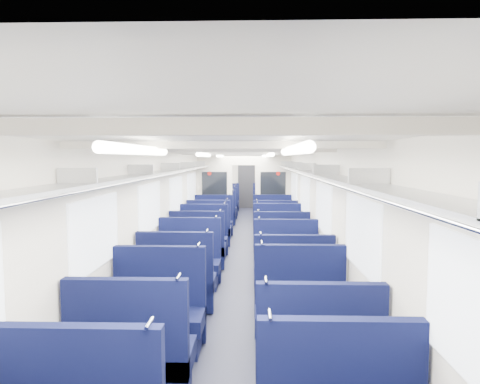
% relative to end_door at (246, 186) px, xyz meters
% --- Properties ---
extents(floor, '(2.80, 18.00, 0.01)m').
position_rel_end_door_xyz_m(floor, '(0.00, -8.94, -1.00)').
color(floor, black).
rests_on(floor, ground).
extents(ceiling, '(2.80, 18.00, 0.01)m').
position_rel_end_door_xyz_m(ceiling, '(0.00, -8.94, 1.35)').
color(ceiling, white).
rests_on(ceiling, wall_left).
extents(wall_left, '(0.02, 18.00, 2.35)m').
position_rel_end_door_xyz_m(wall_left, '(-1.40, -8.94, 0.18)').
color(wall_left, beige).
rests_on(wall_left, floor).
extents(dado_left, '(0.03, 17.90, 0.70)m').
position_rel_end_door_xyz_m(dado_left, '(-1.39, -8.94, -0.65)').
color(dado_left, black).
rests_on(dado_left, floor).
extents(wall_right, '(0.02, 18.00, 2.35)m').
position_rel_end_door_xyz_m(wall_right, '(1.40, -8.94, 0.18)').
color(wall_right, beige).
rests_on(wall_right, floor).
extents(dado_right, '(0.03, 17.90, 0.70)m').
position_rel_end_door_xyz_m(dado_right, '(1.39, -8.94, -0.65)').
color(dado_right, black).
rests_on(dado_right, floor).
extents(wall_far, '(2.80, 0.02, 2.35)m').
position_rel_end_door_xyz_m(wall_far, '(0.00, 0.06, 0.18)').
color(wall_far, beige).
rests_on(wall_far, floor).
extents(luggage_rack_left, '(0.36, 17.40, 0.18)m').
position_rel_end_door_xyz_m(luggage_rack_left, '(-1.21, -8.94, 0.97)').
color(luggage_rack_left, '#B2B5BA').
rests_on(luggage_rack_left, wall_left).
extents(luggage_rack_right, '(0.36, 17.40, 0.18)m').
position_rel_end_door_xyz_m(luggage_rack_right, '(1.21, -8.94, 0.97)').
color(luggage_rack_right, '#B2B5BA').
rests_on(luggage_rack_right, wall_right).
extents(windows, '(2.78, 15.60, 0.75)m').
position_rel_end_door_xyz_m(windows, '(0.00, -9.40, 0.42)').
color(windows, white).
rests_on(windows, wall_left).
extents(ceiling_fittings, '(2.70, 16.06, 0.11)m').
position_rel_end_door_xyz_m(ceiling_fittings, '(0.00, -9.20, 1.29)').
color(ceiling_fittings, silver).
rests_on(ceiling_fittings, ceiling).
extents(end_door, '(0.75, 0.06, 2.00)m').
position_rel_end_door_xyz_m(end_door, '(0.00, 0.00, 0.00)').
color(end_door, black).
rests_on(end_door, floor).
extents(bulkhead, '(2.80, 0.10, 2.35)m').
position_rel_end_door_xyz_m(bulkhead, '(-0.00, -5.96, 0.23)').
color(bulkhead, silver).
rests_on(bulkhead, floor).
extents(seat_4, '(1.08, 0.60, 1.21)m').
position_rel_end_door_xyz_m(seat_4, '(-0.83, -14.80, -0.63)').
color(seat_4, '#0A0F34').
rests_on(seat_4, floor).
extents(seat_5, '(1.08, 0.60, 1.21)m').
position_rel_end_door_xyz_m(seat_5, '(0.83, -14.88, -0.63)').
color(seat_5, '#0A0F34').
rests_on(seat_5, floor).
extents(seat_6, '(1.08, 0.60, 1.21)m').
position_rel_end_door_xyz_m(seat_6, '(-0.83, -13.78, -0.63)').
color(seat_6, '#0A0F34').
rests_on(seat_6, floor).
extents(seat_7, '(1.08, 0.60, 1.21)m').
position_rel_end_door_xyz_m(seat_7, '(0.83, -13.65, -0.63)').
color(seat_7, '#0A0F34').
rests_on(seat_7, floor).
extents(seat_8, '(1.08, 0.60, 1.21)m').
position_rel_end_door_xyz_m(seat_8, '(-0.83, -12.53, -0.63)').
color(seat_8, '#0A0F34').
rests_on(seat_8, floor).
extents(seat_9, '(1.08, 0.60, 1.21)m').
position_rel_end_door_xyz_m(seat_9, '(0.83, -12.71, -0.63)').
color(seat_9, '#0A0F34').
rests_on(seat_9, floor).
extents(seat_10, '(1.08, 0.60, 1.21)m').
position_rel_end_door_xyz_m(seat_10, '(-0.83, -11.41, -0.63)').
color(seat_10, '#0A0F34').
rests_on(seat_10, floor).
extents(seat_11, '(1.08, 0.60, 1.21)m').
position_rel_end_door_xyz_m(seat_11, '(0.83, -11.57, -0.63)').
color(seat_11, '#0A0F34').
rests_on(seat_11, floor).
extents(seat_12, '(1.08, 0.60, 1.21)m').
position_rel_end_door_xyz_m(seat_12, '(-0.83, -10.21, -0.63)').
color(seat_12, '#0A0F34').
rests_on(seat_12, floor).
extents(seat_13, '(1.08, 0.60, 1.21)m').
position_rel_end_door_xyz_m(seat_13, '(0.83, -10.28, -0.63)').
color(seat_13, '#0A0F34').
rests_on(seat_13, floor).
extents(seat_14, '(1.08, 0.60, 1.21)m').
position_rel_end_door_xyz_m(seat_14, '(-0.83, -9.27, -0.63)').
color(seat_14, '#0A0F34').
rests_on(seat_14, floor).
extents(seat_15, '(1.08, 0.60, 1.21)m').
position_rel_end_door_xyz_m(seat_15, '(0.83, -9.08, -0.63)').
color(seat_15, '#0A0F34').
rests_on(seat_15, floor).
extents(seat_16, '(1.08, 0.60, 1.21)m').
position_rel_end_door_xyz_m(seat_16, '(-0.83, -8.07, -0.63)').
color(seat_16, '#0A0F34').
rests_on(seat_16, floor).
extents(seat_17, '(1.08, 0.60, 1.21)m').
position_rel_end_door_xyz_m(seat_17, '(0.83, -8.12, -0.63)').
color(seat_17, '#0A0F34').
rests_on(seat_17, floor).
extents(seat_18, '(1.08, 0.60, 1.21)m').
position_rel_end_door_xyz_m(seat_18, '(-0.83, -6.89, -0.63)').
color(seat_18, '#0A0F34').
rests_on(seat_18, floor).
extents(seat_19, '(1.08, 0.60, 1.21)m').
position_rel_end_door_xyz_m(seat_19, '(0.83, -6.81, -0.63)').
color(seat_19, '#0A0F34').
rests_on(seat_19, floor).
extents(seat_20, '(1.08, 0.60, 1.21)m').
position_rel_end_door_xyz_m(seat_20, '(-0.83, -4.82, -0.63)').
color(seat_20, '#0A0F34').
rests_on(seat_20, floor).
extents(seat_21, '(1.08, 0.60, 1.21)m').
position_rel_end_door_xyz_m(seat_21, '(0.83, -4.89, -0.63)').
color(seat_21, '#0A0F34').
rests_on(seat_21, floor).
extents(seat_22, '(1.08, 0.60, 1.21)m').
position_rel_end_door_xyz_m(seat_22, '(-0.83, -3.65, -0.63)').
color(seat_22, '#0A0F34').
rests_on(seat_22, floor).
extents(seat_23, '(1.08, 0.60, 1.21)m').
position_rel_end_door_xyz_m(seat_23, '(0.83, -3.68, -0.63)').
color(seat_23, '#0A0F34').
rests_on(seat_23, floor).
extents(seat_24, '(1.08, 0.60, 1.21)m').
position_rel_end_door_xyz_m(seat_24, '(-0.83, -2.55, -0.63)').
color(seat_24, '#0A0F34').
rests_on(seat_24, floor).
extents(seat_25, '(1.08, 0.60, 1.21)m').
position_rel_end_door_xyz_m(seat_25, '(0.83, -2.51, -0.63)').
color(seat_25, '#0A0F34').
rests_on(seat_25, floor).
extents(seat_26, '(1.08, 0.60, 1.21)m').
position_rel_end_door_xyz_m(seat_26, '(-0.83, -1.36, -0.63)').
color(seat_26, '#0A0F34').
rests_on(seat_26, floor).
extents(seat_27, '(1.08, 0.60, 1.21)m').
position_rel_end_door_xyz_m(seat_27, '(0.83, -1.31, -0.63)').
color(seat_27, '#0A0F34').
rests_on(seat_27, floor).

